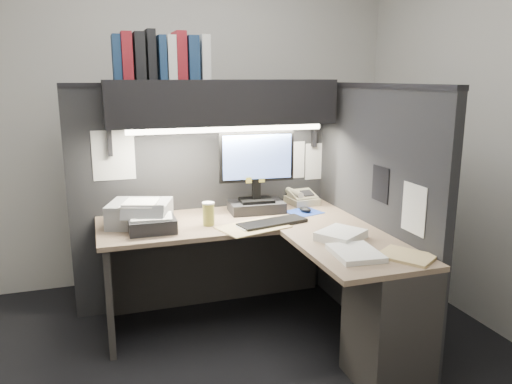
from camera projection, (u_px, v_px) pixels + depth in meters
floor at (237, 362)px, 2.98m from camera, size 3.50×3.50×0.00m
wall_back at (185, 117)px, 4.07m from camera, size 3.50×0.04×2.70m
wall_front at (393, 202)px, 1.29m from camera, size 3.50×0.04×2.70m
wall_right at (496, 127)px, 3.21m from camera, size 0.04×3.00×2.70m
partition_back at (205, 198)px, 3.67m from camera, size 1.90×0.06×1.60m
partition_right at (372, 213)px, 3.27m from camera, size 0.06×1.50×1.60m
desk at (304, 285)px, 3.01m from camera, size 1.70×1.53×0.73m
overhead_shelf at (222, 102)px, 3.38m from camera, size 1.55×0.34×0.30m
task_light_tube at (228, 129)px, 3.29m from camera, size 1.32×0.04×0.04m
monitor at (257, 181)px, 3.50m from camera, size 0.53×0.26×0.57m
keyboard at (272, 223)px, 3.24m from camera, size 0.48×0.25×0.02m
mousepad at (304, 212)px, 3.53m from camera, size 0.27×0.26×0.00m
mouse at (305, 209)px, 3.53m from camera, size 0.09×0.11×0.04m
telephone at (302, 198)px, 3.77m from camera, size 0.22×0.23×0.08m
coffee_cup at (209, 215)px, 3.22m from camera, size 0.09×0.09×0.14m
printer at (140, 213)px, 3.22m from camera, size 0.46×0.43×0.15m
notebook_stack at (152, 225)px, 3.09m from camera, size 0.29×0.24×0.09m
open_folder at (253, 227)px, 3.18m from camera, size 0.49×0.39×0.01m
paper_stack_a at (341, 235)px, 2.94m from camera, size 0.34×0.33×0.05m
paper_stack_b at (355, 253)px, 2.68m from camera, size 0.26×0.31×0.03m
manila_stack at (406, 256)px, 2.65m from camera, size 0.33×0.35×0.02m
binder_row at (161, 57)px, 3.19m from camera, size 0.61×0.25×0.31m
pinned_papers at (272, 169)px, 3.39m from camera, size 1.76×1.31×0.51m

